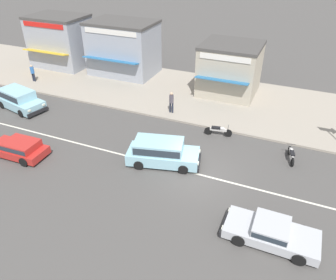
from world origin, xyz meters
name	(u,v)px	position (x,y,z in m)	size (l,w,h in m)	color
ground_plane	(196,174)	(0.00, 0.00, 0.00)	(160.00, 160.00, 0.00)	#4C4947
lane_centre_stripe	(196,174)	(0.00, 0.00, 0.00)	(50.40, 0.14, 0.01)	silver
kerb_strip	(236,102)	(0.00, 10.44, 0.07)	(68.00, 10.00, 0.15)	#9E9384
minivan_pale_blue_2	(19,98)	(-16.02, 2.62, 0.84)	(4.63, 2.72, 1.56)	#93C6D6
sedan_silver_3	(271,232)	(4.75, -3.39, 0.53)	(4.33, 1.93, 1.06)	#B7BABF
minivan_pale_blue_4	(161,151)	(-2.35, 0.21, 0.84)	(4.76, 2.84, 1.56)	#93C6D6
hatchback_red_5	(19,148)	(-10.98, -2.63, 0.59)	(3.93, 1.92, 1.10)	red
motorcycle_0	(291,154)	(5.00, 3.69, 0.42)	(0.67, 1.80, 0.80)	black
motorcycle_1	(219,130)	(0.02, 4.75, 0.42)	(1.93, 0.62, 0.80)	black
pedestrian_near_clock	(32,72)	(-18.85, 7.32, 1.08)	(0.34, 0.34, 1.61)	#232838
pedestrian_mid_kerb	(171,101)	(-4.28, 6.46, 1.16)	(0.34, 0.34, 1.72)	#232838
shopfront_corner_warung	(230,69)	(-1.20, 12.09, 2.31)	(4.88, 5.35, 4.30)	#B2A893
shopfront_mid_block	(60,41)	(-19.20, 12.26, 2.70)	(5.70, 4.94, 5.09)	#999EA8
shopfront_far_kios	(123,48)	(-12.00, 12.76, 2.68)	(6.37, 5.12, 5.04)	#999EA8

